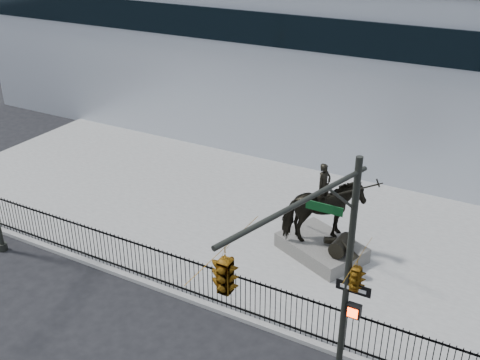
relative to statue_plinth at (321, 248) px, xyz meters
The scene contains 7 objects.
ground 7.24m from the statue_plinth, 126.07° to the right, with size 120.00×120.00×0.00m, color black.
plaza 4.42m from the statue_plinth, 164.76° to the left, with size 30.00×12.00×0.15m, color gray.
building 15.33m from the statue_plinth, 106.72° to the left, with size 44.00×14.00×9.00m, color silver.
picket_fence 6.28m from the statue_plinth, 132.82° to the right, with size 22.10×0.10×1.50m.
statue_plinth is the anchor object (origin of this frame).
equestrian_statue 1.51m from the statue_plinth, 24.16° to the right, with size 3.66×3.11×3.38m.
traffic_signal_right 9.27m from the statue_plinth, 74.25° to the right, with size 2.17×6.86×7.00m.
Camera 1 is at (10.39, -11.76, 12.26)m, focal length 42.00 mm.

